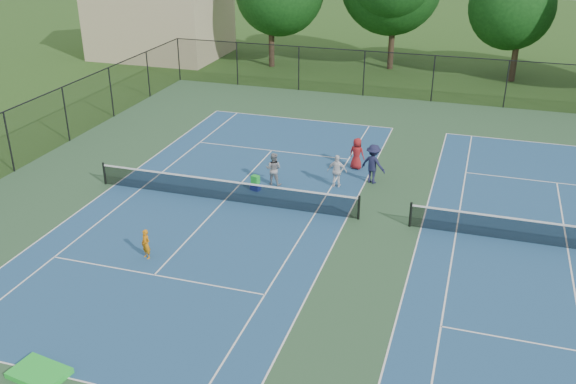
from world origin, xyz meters
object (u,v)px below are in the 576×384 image
(ball_hopper, at_px, (255,180))
(clapboard_house, at_px, (161,18))
(tree_back_c, at_px, (523,3))
(bystander_c, at_px, (357,154))
(child_player, at_px, (146,244))
(bystander_b, at_px, (373,164))
(instructor, at_px, (274,169))
(ball_crate, at_px, (255,187))
(bystander_a, at_px, (337,171))

(ball_hopper, bearing_deg, clapboard_house, 125.67)
(tree_back_c, bearing_deg, bystander_c, -110.30)
(clapboard_house, relative_size, ball_hopper, 28.06)
(bystander_c, bearing_deg, tree_back_c, -97.01)
(child_player, distance_m, ball_hopper, 7.06)
(tree_back_c, xyz_separation_m, bystander_b, (-6.21, -21.11, -4.55))
(tree_back_c, bearing_deg, ball_hopper, -115.20)
(clapboard_house, bearing_deg, bystander_b, -44.09)
(clapboard_house, relative_size, instructor, 6.97)
(ball_crate, bearing_deg, bystander_a, 23.60)
(ball_hopper, bearing_deg, ball_crate, 0.00)
(bystander_a, height_order, ball_crate, bystander_a)
(child_player, distance_m, ball_crate, 7.07)
(child_player, bearing_deg, instructor, 97.42)
(bystander_a, xyz_separation_m, bystander_c, (0.40, 2.41, 0.01))
(bystander_a, bearing_deg, tree_back_c, -113.04)
(bystander_b, relative_size, ball_hopper, 4.85)
(clapboard_house, height_order, instructor, clapboard_house)
(bystander_a, bearing_deg, child_player, 54.41)
(bystander_c, height_order, ball_hopper, bystander_c)
(child_player, bearing_deg, ball_hopper, 99.88)
(tree_back_c, xyz_separation_m, instructor, (-10.51, -22.70, -4.71))
(tree_back_c, relative_size, ball_crate, 20.49)
(bystander_b, bearing_deg, bystander_a, 53.46)
(clapboard_house, bearing_deg, instructor, -52.39)
(child_player, relative_size, ball_crate, 2.80)
(tree_back_c, height_order, clapboard_house, tree_back_c)
(bystander_c, bearing_deg, bystander_a, 93.80)
(child_player, height_order, bystander_c, bystander_c)
(clapboard_house, bearing_deg, ball_crate, -54.33)
(tree_back_c, relative_size, clapboard_house, 0.78)
(child_player, bearing_deg, tree_back_c, 91.25)
(tree_back_c, relative_size, instructor, 5.42)
(bystander_b, xyz_separation_m, ball_crate, (-4.88, -2.45, -0.77))
(instructor, bearing_deg, bystander_c, -136.71)
(child_player, relative_size, instructor, 0.74)
(clapboard_house, xyz_separation_m, ball_crate, (16.91, -23.56, -2.93))
(bystander_c, xyz_separation_m, ball_hopper, (-3.81, -3.90, -0.26))
(ball_hopper, bearing_deg, bystander_b, 26.71)
(tree_back_c, xyz_separation_m, clapboard_house, (-28.00, -0.00, -2.39))
(bystander_c, relative_size, ball_hopper, 4.06)
(instructor, relative_size, bystander_b, 0.83)
(tree_back_c, bearing_deg, clapboard_house, -180.00)
(tree_back_c, distance_m, ball_hopper, 26.51)
(instructor, relative_size, ball_hopper, 4.02)
(child_player, height_order, ball_hopper, child_player)
(bystander_a, height_order, bystander_b, bystander_b)
(child_player, xyz_separation_m, instructor, (2.31, 7.70, 0.20))
(bystander_c, distance_m, ball_hopper, 5.46)
(tree_back_c, distance_m, bystander_b, 22.47)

